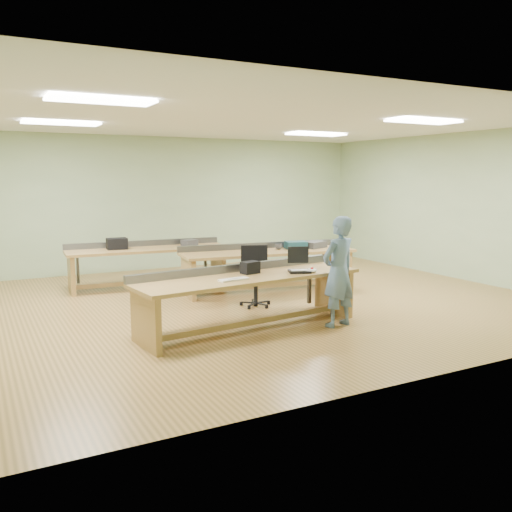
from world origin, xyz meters
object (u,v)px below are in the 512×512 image
object	(u,v)px
drinks_can	(254,249)
laptop_base	(299,271)
workbench_mid	(268,260)
person	(338,272)
workbench_back	(148,258)
workbench_front	(249,288)
camera_bag	(250,268)
parts_bin_teal	(296,245)
task_chair	(255,284)
mug	(279,247)
parts_bin_grey	(315,245)

from	to	relation	value
drinks_can	laptop_base	bearing A→B (deg)	-101.34
workbench_mid	laptop_base	xyz separation A→B (m)	(-0.73, -2.25, 0.20)
person	workbench_back	bearing A→B (deg)	-80.05
workbench_front	workbench_back	world-z (taller)	same
drinks_can	camera_bag	bearing A→B (deg)	-119.15
workbench_front	workbench_mid	bearing A→B (deg)	48.50
parts_bin_teal	drinks_can	bearing A→B (deg)	-179.98
workbench_front	task_chair	xyz separation A→B (m)	(0.72, 1.15, -0.21)
workbench_back	workbench_front	bearing A→B (deg)	-79.77
camera_bag	laptop_base	bearing A→B (deg)	-35.09
mug	workbench_front	bearing A→B (deg)	-128.89
person	drinks_can	xyz separation A→B (m)	(0.03, 2.60, 0.02)
workbench_mid	task_chair	xyz separation A→B (m)	(-0.76, -0.96, -0.21)
person	mug	bearing A→B (deg)	-113.39
drinks_can	parts_bin_grey	bearing A→B (deg)	-3.03
workbench_back	person	world-z (taller)	person
laptop_base	mug	world-z (taller)	mug
task_chair	laptop_base	bearing A→B (deg)	-67.59
workbench_back	laptop_base	size ratio (longest dim) A/B	10.18
task_chair	drinks_can	distance (m)	1.16
parts_bin_teal	laptop_base	bearing A→B (deg)	-120.92
laptop_base	parts_bin_grey	size ratio (longest dim) A/B	0.67
workbench_mid	task_chair	size ratio (longest dim) A/B	3.38
workbench_mid	mug	size ratio (longest dim) A/B	24.72
workbench_mid	laptop_base	world-z (taller)	workbench_mid
task_chair	parts_bin_teal	xyz separation A→B (m)	(1.37, 0.96, 0.46)
workbench_front	mug	distance (m)	2.78
person	parts_bin_teal	xyz separation A→B (m)	(0.92, 2.60, 0.04)
camera_bag	parts_bin_grey	xyz separation A→B (m)	(2.38, 1.92, -0.02)
workbench_back	parts_bin_grey	bearing A→B (deg)	-23.26
workbench_front	drinks_can	distance (m)	2.44
camera_bag	parts_bin_teal	world-z (taller)	camera_bag
workbench_back	parts_bin_teal	xyz separation A→B (m)	(2.47, -1.41, 0.26)
laptop_base	parts_bin_grey	xyz separation A→B (m)	(1.73, 2.18, 0.04)
workbench_front	parts_bin_grey	distance (m)	3.22
workbench_front	task_chair	bearing A→B (deg)	51.67
parts_bin_grey	drinks_can	world-z (taller)	parts_bin_grey
camera_bag	workbench_back	bearing A→B (deg)	84.47
mug	task_chair	bearing A→B (deg)	-135.56
person	laptop_base	world-z (taller)	person
workbench_mid	workbench_back	size ratio (longest dim) A/B	1.07
person	camera_bag	distance (m)	1.24
workbench_mid	parts_bin_teal	distance (m)	0.66
person	mug	size ratio (longest dim) A/B	11.69
workbench_front	drinks_can	xyz separation A→B (m)	(1.20, 2.11, 0.24)
drinks_can	task_chair	bearing A→B (deg)	-116.67
workbench_mid	parts_bin_grey	world-z (taller)	parts_bin_grey
workbench_mid	workbench_back	bearing A→B (deg)	149.48
parts_bin_teal	camera_bag	bearing A→B (deg)	-135.24
workbench_front	camera_bag	size ratio (longest dim) A/B	13.51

